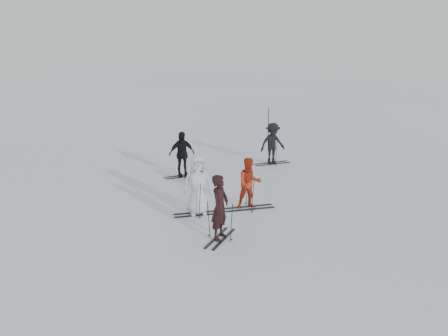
# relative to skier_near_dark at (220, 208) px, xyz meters

# --- Properties ---
(ground) EXTENTS (120.00, 120.00, 0.00)m
(ground) POSITION_rel_skier_near_dark_xyz_m (-2.28, 2.21, -0.95)
(ground) COLOR silver
(ground) RESTS_ON ground
(skier_near_dark) EXTENTS (0.60, 0.78, 1.89)m
(skier_near_dark) POSITION_rel_skier_near_dark_xyz_m (0.00, 0.00, 0.00)
(skier_near_dark) COLOR black
(skier_near_dark) RESTS_ON ground
(skier_red) EXTENTS (1.04, 1.07, 1.74)m
(skier_red) POSITION_rel_skier_near_dark_xyz_m (-0.69, 2.52, -0.08)
(skier_red) COLOR #B32E14
(skier_red) RESTS_ON ground
(skier_grey) EXTENTS (1.10, 1.14, 1.97)m
(skier_grey) POSITION_rel_skier_near_dark_xyz_m (-1.73, 1.06, 0.04)
(skier_grey) COLOR silver
(skier_grey) RESTS_ON ground
(skier_uphill_left) EXTENTS (0.93, 1.20, 1.90)m
(skier_uphill_left) POSITION_rel_skier_near_dark_xyz_m (-5.03, 3.91, 0.00)
(skier_uphill_left) COLOR black
(skier_uphill_left) RESTS_ON ground
(skier_uphill_far) EXTENTS (1.24, 1.41, 1.90)m
(skier_uphill_far) POSITION_rel_skier_near_dark_xyz_m (-3.06, 7.96, 0.00)
(skier_uphill_far) COLOR black
(skier_uphill_far) RESTS_ON ground
(skis_near_dark) EXTENTS (1.74, 1.20, 1.16)m
(skis_near_dark) POSITION_rel_skier_near_dark_xyz_m (0.00, 0.00, -0.37)
(skis_near_dark) COLOR black
(skis_near_dark) RESTS_ON ground
(skis_red) EXTENTS (1.97, 1.84, 1.29)m
(skis_red) POSITION_rel_skier_near_dark_xyz_m (-0.69, 2.52, -0.30)
(skis_red) COLOR black
(skis_red) RESTS_ON ground
(skis_grey) EXTENTS (1.83, 1.73, 1.20)m
(skis_grey) POSITION_rel_skier_near_dark_xyz_m (-1.73, 1.06, -0.34)
(skis_grey) COLOR black
(skis_grey) RESTS_ON ground
(skis_uphill_left) EXTENTS (1.82, 1.50, 1.17)m
(skis_uphill_left) POSITION_rel_skier_near_dark_xyz_m (-5.03, 3.91, -0.36)
(skis_uphill_left) COLOR black
(skis_uphill_left) RESTS_ON ground
(skis_uphill_far) EXTENTS (2.04, 1.76, 1.32)m
(skis_uphill_far) POSITION_rel_skier_near_dark_xyz_m (-3.06, 7.96, -0.29)
(skis_uphill_far) COLOR black
(skis_uphill_far) RESTS_ON ground
(piste_marker) EXTENTS (0.05, 0.05, 2.02)m
(piste_marker) POSITION_rel_skier_near_dark_xyz_m (-5.50, 11.57, 0.06)
(piste_marker) COLOR black
(piste_marker) RESTS_ON ground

